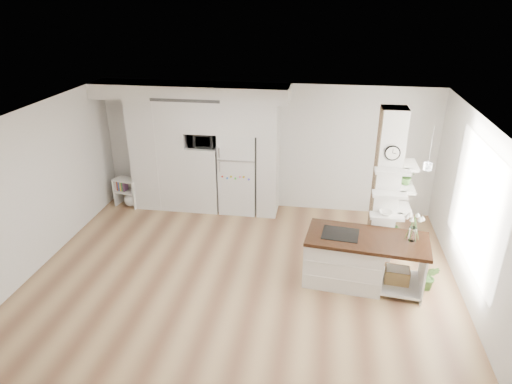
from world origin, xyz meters
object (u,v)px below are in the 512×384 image
refrigerator (239,172)px  kitchen_island (352,258)px  bookshelf (129,194)px  floor_plant_a (430,277)px

refrigerator → kitchen_island: size_ratio=0.89×
refrigerator → kitchen_island: bearing=-45.9°
kitchen_island → bookshelf: bearing=161.7°
kitchen_island → floor_plant_a: size_ratio=4.23×
refrigerator → bookshelf: refrigerator is taller
floor_plant_a → bookshelf: bearing=159.5°
refrigerator → kitchen_island: 3.33m
kitchen_island → floor_plant_a: kitchen_island is taller
kitchen_island → floor_plant_a: (1.23, -0.06, -0.21)m
bookshelf → floor_plant_a: 6.38m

